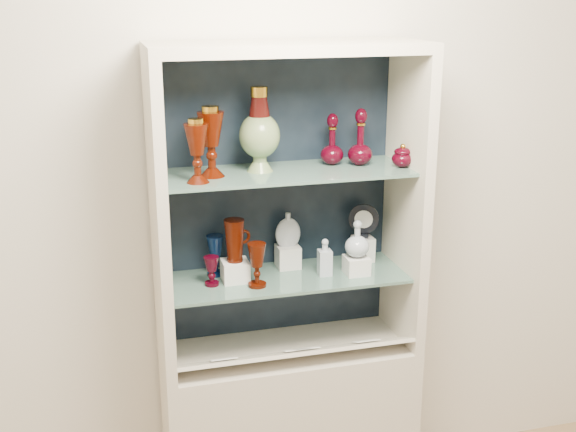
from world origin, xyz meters
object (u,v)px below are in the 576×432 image
object	(u,v)px
ruby_decanter_a	(361,134)
flat_flask	(288,229)
pedestal_lamp_left	(197,151)
cobalt_goblet	(216,255)
ruby_goblet_tall	(257,265)
lidded_bowl	(402,155)
ruby_decanter_b	(332,138)
clear_square_bottle	(325,257)
pedestal_lamp_right	(211,142)
ruby_goblet_small	(212,271)
clear_round_decanter	(357,240)
ruby_pitcher	(234,241)
cameo_medallion	(364,220)
enamel_urn	(259,130)

from	to	relation	value
ruby_decanter_a	flat_flask	bearing A→B (deg)	165.74
pedestal_lamp_left	cobalt_goblet	xyz separation A→B (m)	(0.08, 0.17, -0.45)
ruby_decanter_a	ruby_goblet_tall	distance (m)	0.64
lidded_bowl	cobalt_goblet	xyz separation A→B (m)	(-0.70, 0.14, -0.39)
ruby_decanter_b	clear_square_bottle	size ratio (longest dim) A/B	1.41
pedestal_lamp_right	pedestal_lamp_left	bearing A→B (deg)	-129.98
lidded_bowl	ruby_goblet_small	distance (m)	0.84
ruby_decanter_b	clear_round_decanter	world-z (taller)	ruby_decanter_b
pedestal_lamp_left	ruby_goblet_small	size ratio (longest dim) A/B	1.99
ruby_decanter_b	clear_round_decanter	xyz separation A→B (m)	(0.07, -0.10, -0.38)
cobalt_goblet	ruby_pitcher	world-z (taller)	ruby_pitcher
ruby_goblet_tall	clear_round_decanter	size ratio (longest dim) A/B	1.19
lidded_bowl	cameo_medallion	distance (m)	0.34
enamel_urn	cobalt_goblet	world-z (taller)	enamel_urn
ruby_decanter_a	ruby_pitcher	bearing A→B (deg)	-177.84
ruby_pitcher	pedestal_lamp_right	bearing A→B (deg)	173.54
pedestal_lamp_right	clear_square_bottle	distance (m)	0.64
ruby_decanter_b	lidded_bowl	bearing A→B (deg)	-24.24
ruby_decanter_b	cobalt_goblet	distance (m)	0.64
ruby_goblet_tall	lidded_bowl	bearing A→B (deg)	1.73
clear_square_bottle	enamel_urn	bearing A→B (deg)	167.80
flat_flask	pedestal_lamp_left	bearing A→B (deg)	-152.97
ruby_goblet_small	clear_round_decanter	distance (m)	0.57
ruby_goblet_tall	ruby_decanter_a	bearing A→B (deg)	12.20
ruby_decanter_b	clear_round_decanter	bearing A→B (deg)	-54.59
clear_round_decanter	ruby_pitcher	bearing A→B (deg)	173.79
pedestal_lamp_right	cobalt_goblet	bearing A→B (deg)	79.63
ruby_goblet_tall	ruby_pitcher	xyz separation A→B (m)	(-0.07, 0.07, 0.08)
enamel_urn	clear_round_decanter	size ratio (longest dim) A/B	2.19
cobalt_goblet	cameo_medallion	size ratio (longest dim) A/B	1.11
ruby_goblet_small	ruby_decanter_b	bearing A→B (deg)	8.54
cobalt_goblet	clear_square_bottle	size ratio (longest dim) A/B	1.09
clear_round_decanter	lidded_bowl	bearing A→B (deg)	-1.85
clear_round_decanter	ruby_decanter_b	bearing A→B (deg)	125.41
pedestal_lamp_left	ruby_goblet_small	distance (m)	0.48
lidded_bowl	cameo_medallion	bearing A→B (deg)	124.09
ruby_goblet_tall	cameo_medallion	xyz separation A→B (m)	(0.48, 0.16, 0.09)
ruby_pitcher	clear_square_bottle	bearing A→B (deg)	-21.93
pedestal_lamp_left	cameo_medallion	xyz separation A→B (m)	(0.69, 0.17, -0.36)
ruby_pitcher	cobalt_goblet	bearing A→B (deg)	111.03
ruby_decanter_a	ruby_pitcher	distance (m)	0.63
ruby_decanter_b	ruby_goblet_small	distance (m)	0.68
pedestal_lamp_right	ruby_pitcher	world-z (taller)	pedestal_lamp_right
ruby_pitcher	clear_round_decanter	xyz separation A→B (m)	(0.47, -0.05, -0.02)
pedestal_lamp_left	ruby_pitcher	world-z (taller)	pedestal_lamp_left
pedestal_lamp_right	clear_square_bottle	xyz separation A→B (m)	(0.43, -0.02, -0.47)
pedestal_lamp_left	ruby_goblet_tall	bearing A→B (deg)	3.89
ruby_goblet_small	cameo_medallion	distance (m)	0.66
enamel_urn	ruby_pitcher	distance (m)	0.43
ruby_goblet_small	flat_flask	xyz separation A→B (m)	(0.33, 0.11, 0.10)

